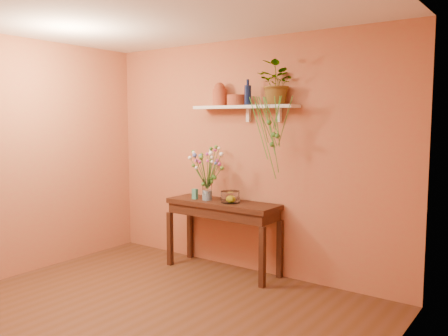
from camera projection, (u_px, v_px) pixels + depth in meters
room at (114, 172)px, 3.78m from camera, size 4.04×4.04×2.70m
sideboard at (223, 212)px, 5.37m from camera, size 1.37×0.44×0.83m
wall_shelf at (245, 107)px, 5.20m from camera, size 1.30×0.24×0.19m
terracotta_jug at (219, 95)px, 5.41m from camera, size 0.21×0.21×0.27m
terracotta_pot at (236, 100)px, 5.27m from camera, size 0.22×0.22×0.12m
blue_bottle at (248, 95)px, 5.13m from camera, size 0.08×0.08×0.29m
spider_plant at (278, 83)px, 4.94m from camera, size 0.53×0.50×0.46m
plant_fronds at (272, 130)px, 4.85m from camera, size 0.51×0.22×0.88m
glass_vase at (207, 191)px, 5.43m from camera, size 0.12×0.12×0.24m
bouquet at (208, 163)px, 5.38m from camera, size 0.50×0.47×0.51m
glass_bowl at (230, 197)px, 5.27m from camera, size 0.22×0.22×0.13m
lemon at (231, 199)px, 5.25m from camera, size 0.08×0.08×0.08m
carton at (195, 194)px, 5.50m from camera, size 0.06×0.05×0.12m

